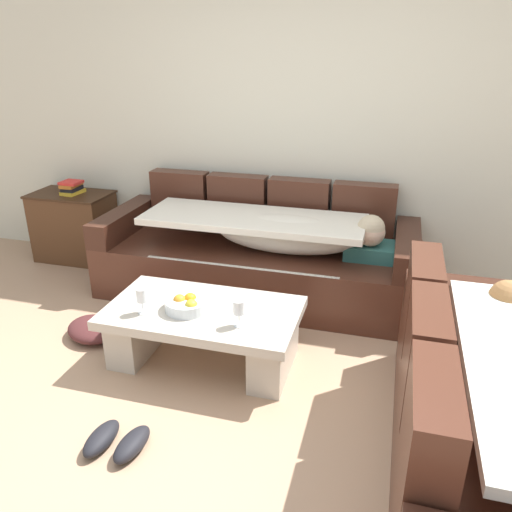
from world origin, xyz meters
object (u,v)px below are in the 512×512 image
Objects in this scene: couch_near_window at (500,423)px; book_stack_on_cabinet at (72,187)px; fruit_bowl at (187,304)px; wine_glass_near_right at (239,308)px; pair_of_shoes at (117,441)px; side_cabinet at (75,226)px; couch_along_wall at (262,255)px; crumpled_garment at (93,329)px; coffee_table at (204,328)px; wine_glass_near_left at (142,296)px.

couch_near_window is 9.08× the size of book_stack_on_cabinet.
fruit_bowl is at bearing 73.03° from couch_near_window.
pair_of_shoes is at bearing -121.03° from wine_glass_near_right.
fruit_bowl is at bearing -37.73° from side_cabinet.
couch_along_wall is 2.23m from couch_near_window.
crumpled_garment is at bearing 76.05° from couch_near_window.
wine_glass_near_right reaches higher than fruit_bowl.
pair_of_shoes is (-0.15, -0.85, -0.19)m from coffee_table.
couch_along_wall is 8.06× the size of pair_of_shoes.
crumpled_garment is at bearing 170.21° from wine_glass_near_right.
couch_along_wall is at bearing 70.61° from wine_glass_near_left.
fruit_bowl is at bearing 25.30° from wine_glass_near_left.
couch_near_window reaches higher than side_cabinet.
coffee_table is 0.20m from fruit_bowl.
pair_of_shoes is (0.18, -0.70, -0.45)m from wine_glass_near_left.
couch_along_wall reaches higher than book_stack_on_cabinet.
wine_glass_near_right is 1.23m from crumpled_garment.
coffee_table is 0.41m from wine_glass_near_right.
wine_glass_near_left is at bearing -45.05° from book_stack_on_cabinet.
fruit_bowl is 0.90m from pair_of_shoes.
book_stack_on_cabinet reaches higher than wine_glass_near_right.
wine_glass_near_left reaches higher than fruit_bowl.
book_stack_on_cabinet is at bearing 143.98° from coffee_table.
side_cabinet is 2.70m from pair_of_shoes.
couch_near_window is 1.73m from coffee_table.
side_cabinet is at bearing 144.40° from coffee_table.
fruit_bowl is 0.70× the size of crumpled_garment.
fruit_bowl is at bearing 85.60° from pair_of_shoes.
fruit_bowl is at bearing 164.45° from wine_glass_near_right.
coffee_table is 2.22m from book_stack_on_cabinet.
couch_near_window reaches higher than crumpled_garment.
coffee_table is 0.88m from crumpled_garment.
crumpled_garment is (0.90, -1.22, -0.64)m from book_stack_on_cabinet.
fruit_bowl is at bearing -6.97° from crumpled_garment.
coffee_table is 3.88× the size of pair_of_shoes.
couch_near_window is 1.80m from fruit_bowl.
fruit_bowl is 0.91× the size of pair_of_shoes.
wine_glass_near_right reaches higher than crumpled_garment.
book_stack_on_cabinet is 2.74m from pair_of_shoes.
wine_glass_near_right is 2.51m from side_cabinet.
couch_near_window is 1.83m from pair_of_shoes.
couch_near_window is 2.01m from wine_glass_near_left.
coffee_table is at bearing -35.60° from side_cabinet.
side_cabinet is at bearing 175.19° from book_stack_on_cabinet.
book_stack_on_cabinet reaches higher than wine_glass_near_left.
side_cabinet is at bearing 142.27° from fruit_bowl.
wine_glass_near_right is at bearing -81.16° from couch_along_wall.
wine_glass_near_right is at bearing -15.55° from fruit_bowl.
crumpled_garment is (-0.53, 0.21, -0.44)m from wine_glass_near_left.
crumpled_garment is at bearing -133.73° from couch_along_wall.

